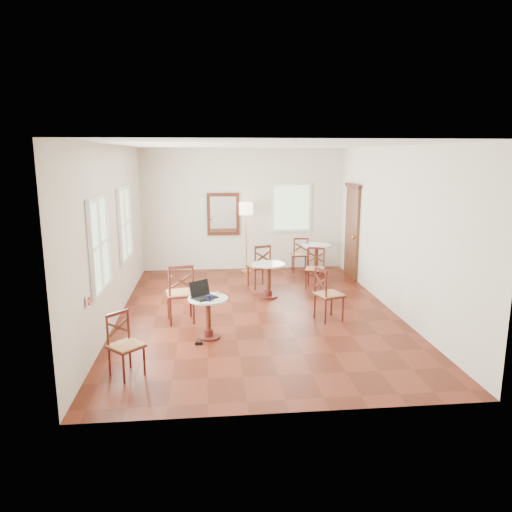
{
  "coord_description": "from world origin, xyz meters",
  "views": [
    {
      "loc": [
        -0.86,
        -8.31,
        2.84
      ],
      "look_at": [
        0.0,
        0.3,
        1.0
      ],
      "focal_mm": 33.47,
      "sensor_mm": 36.0,
      "label": 1
    }
  ],
  "objects": [
    {
      "name": "chair_back_b",
      "position": [
        1.41,
        1.53,
        0.44
      ],
      "size": [
        0.52,
        0.52,
        0.88
      ],
      "rotation": [
        0.0,
        0.0,
        -0.36
      ],
      "color": "#4E1913",
      "rests_on": "ground"
    },
    {
      "name": "mouse",
      "position": [
        -1.01,
        -1.26,
        0.68
      ],
      "size": [
        0.09,
        0.06,
        0.03
      ],
      "primitive_type": "ellipsoid",
      "rotation": [
        0.0,
        0.0,
        -0.1
      ],
      "color": "black",
      "rests_on": "cafe_table_near"
    },
    {
      "name": "floor_lamp",
      "position": [
        0.04,
        3.15,
        1.46
      ],
      "size": [
        0.33,
        0.33,
        1.72
      ],
      "color": "#BF8C3F",
      "rests_on": "ground"
    },
    {
      "name": "chair_near_a",
      "position": [
        -1.37,
        -0.36,
        0.52
      ],
      "size": [
        0.55,
        0.55,
        1.04
      ],
      "rotation": [
        0.0,
        0.0,
        3.31
      ],
      "color": "#4E1913",
      "rests_on": "ground"
    },
    {
      "name": "ground",
      "position": [
        0.0,
        0.0,
        0.0
      ],
      "size": [
        7.0,
        7.0,
        0.0
      ],
      "primitive_type": "plane",
      "color": "#5D1E10",
      "rests_on": "ground"
    },
    {
      "name": "chair_back_a",
      "position": [
        1.36,
        3.02,
        0.44
      ],
      "size": [
        0.43,
        0.43,
        0.88
      ],
      "rotation": [
        0.0,
        0.0,
        3.09
      ],
      "color": "#4E1913",
      "rests_on": "ground"
    },
    {
      "name": "cafe_table_back",
      "position": [
        1.69,
        2.67,
        0.46
      ],
      "size": [
        0.7,
        0.7,
        0.74
      ],
      "color": "#4E1913",
      "rests_on": "ground"
    },
    {
      "name": "chair_mid_b",
      "position": [
        1.17,
        -0.51,
        0.47
      ],
      "size": [
        0.55,
        0.55,
        0.94
      ],
      "rotation": [
        0.0,
        0.0,
        1.9
      ],
      "color": "#4E1913",
      "rests_on": "ground"
    },
    {
      "name": "water_glass",
      "position": [
        -0.74,
        -1.1,
        0.7
      ],
      "size": [
        0.05,
        0.05,
        0.09
      ],
      "primitive_type": "cylinder",
      "color": "white",
      "rests_on": "cafe_table_near"
    },
    {
      "name": "room_shell",
      "position": [
        -0.06,
        0.27,
        1.89
      ],
      "size": [
        5.02,
        7.02,
        3.01
      ],
      "color": "silver",
      "rests_on": "ground"
    },
    {
      "name": "laptop",
      "position": [
        -0.98,
        -1.13,
        0.72
      ],
      "size": [
        0.46,
        0.45,
        0.25
      ],
      "rotation": [
        0.0,
        0.0,
        0.65
      ],
      "color": "black",
      "rests_on": "cafe_table_near"
    },
    {
      "name": "cafe_table_near",
      "position": [
        -0.9,
        -1.16,
        0.41
      ],
      "size": [
        0.62,
        0.62,
        0.66
      ],
      "color": "#4E1913",
      "rests_on": "ground"
    },
    {
      "name": "chair_mid_a",
      "position": [
        0.22,
        1.71,
        0.47
      ],
      "size": [
        0.56,
        0.56,
        0.95
      ],
      "rotation": [
        0.0,
        0.0,
        3.49
      ],
      "color": "#4E1913",
      "rests_on": "ground"
    },
    {
      "name": "power_adapter",
      "position": [
        -1.05,
        -1.42,
        0.02
      ],
      "size": [
        0.11,
        0.07,
        0.05
      ],
      "primitive_type": "cube",
      "color": "black",
      "rests_on": "ground"
    },
    {
      "name": "chair_near_b",
      "position": [
        -1.98,
        -2.35,
        0.42
      ],
      "size": [
        0.55,
        0.55,
        0.84
      ],
      "rotation": [
        0.0,
        0.0,
        0.77
      ],
      "color": "#4E1913",
      "rests_on": "ground"
    },
    {
      "name": "navy_mug",
      "position": [
        -0.88,
        -1.32,
        0.71
      ],
      "size": [
        0.12,
        0.08,
        0.09
      ],
      "color": "black",
      "rests_on": "cafe_table_near"
    },
    {
      "name": "cafe_table_mid",
      "position": [
        0.32,
        0.94,
        0.44
      ],
      "size": [
        0.67,
        0.67,
        0.7
      ],
      "color": "#4E1913",
      "rests_on": "ground"
    }
  ]
}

